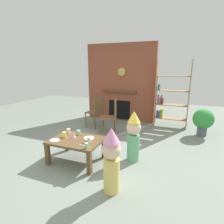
{
  "coord_description": "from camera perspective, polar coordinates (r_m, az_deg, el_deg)",
  "views": [
    {
      "loc": [
        1.43,
        -2.88,
        1.7
      ],
      "look_at": [
        0.15,
        0.4,
        0.81
      ],
      "focal_mm": 28.89,
      "sensor_mm": 36.0,
      "label": 1
    }
  ],
  "objects": [
    {
      "name": "table_fork",
      "position": [
        3.08,
        -9.19,
        -10.39
      ],
      "size": [
        0.15,
        0.05,
        0.01
      ],
      "primitive_type": "cube",
      "rotation": [
        0.0,
        0.0,
        2.91
      ],
      "color": "silver",
      "rests_on": "coffee_table"
    },
    {
      "name": "child_with_cone_hat",
      "position": [
        2.5,
        -0.18,
        -14.64
      ],
      "size": [
        0.26,
        0.26,
        0.94
      ],
      "rotation": [
        0.0,
        0.0,
        2.59
      ],
      "color": "#E0CC66",
      "rests_on": "ground_plane"
    },
    {
      "name": "child_in_pink",
      "position": [
        3.31,
        6.82,
        -7.23
      ],
      "size": [
        0.26,
        0.26,
        0.95
      ],
      "rotation": [
        0.0,
        0.0,
        -2.74
      ],
      "color": "#66B27F",
      "rests_on": "ground_plane"
    },
    {
      "name": "paper_cup_near_left",
      "position": [
        3.47,
        -14.86,
        -6.98
      ],
      "size": [
        0.07,
        0.07,
        0.1
      ],
      "primitive_type": "cylinder",
      "color": "#F2CC4C",
      "rests_on": "coffee_table"
    },
    {
      "name": "ground_plane",
      "position": [
        3.64,
        -4.63,
        -13.79
      ],
      "size": [
        12.0,
        12.0,
        0.0
      ],
      "primitive_type": "plane",
      "color": "gray"
    },
    {
      "name": "dining_chair_left",
      "position": [
        5.09,
        -4.83,
        0.59
      ],
      "size": [
        0.49,
        0.49,
        0.9
      ],
      "rotation": [
        0.0,
        0.0,
        2.86
      ],
      "color": "brown",
      "rests_on": "ground_plane"
    },
    {
      "name": "bookshelf",
      "position": [
        5.36,
        17.6,
        4.21
      ],
      "size": [
        0.9,
        0.28,
        1.9
      ],
      "color": "#9E7A51",
      "rests_on": "ground_plane"
    },
    {
      "name": "paper_plate_rear",
      "position": [
        3.39,
        -17.67,
        -8.53
      ],
      "size": [
        0.17,
        0.17,
        0.01
      ],
      "primitive_type": "cylinder",
      "color": "white",
      "rests_on": "coffee_table"
    },
    {
      "name": "dining_chair_middle",
      "position": [
        4.58,
        -0.13,
        -0.9
      ],
      "size": [
        0.53,
        0.53,
        0.9
      ],
      "rotation": [
        0.0,
        0.0,
        3.57
      ],
      "color": "brown",
      "rests_on": "ground_plane"
    },
    {
      "name": "paper_cup_far_right",
      "position": [
        2.96,
        -8.07,
        -10.51
      ],
      "size": [
        0.06,
        0.06,
        0.09
      ],
      "primitive_type": "cylinder",
      "color": "#8CD18C",
      "rests_on": "coffee_table"
    },
    {
      "name": "coffee_table",
      "position": [
        3.38,
        -11.19,
        -9.55
      ],
      "size": [
        0.92,
        0.68,
        0.43
      ],
      "color": "brown",
      "rests_on": "ground_plane"
    },
    {
      "name": "brick_fireplace_feature",
      "position": [
        5.8,
        2.73,
        9.1
      ],
      "size": [
        2.2,
        0.28,
        2.4
      ],
      "color": "brown",
      "rests_on": "ground_plane"
    },
    {
      "name": "birthday_cake_slice",
      "position": [
        3.43,
        -12.15,
        -7.2
      ],
      "size": [
        0.1,
        0.1,
        0.08
      ],
      "primitive_type": "cone",
      "color": "pink",
      "rests_on": "coffee_table"
    },
    {
      "name": "paper_cup_near_right",
      "position": [
        3.18,
        -7.41,
        -8.61
      ],
      "size": [
        0.07,
        0.07,
        0.1
      ],
      "primitive_type": "cylinder",
      "color": "silver",
      "rests_on": "coffee_table"
    },
    {
      "name": "paper_cup_center",
      "position": [
        3.54,
        -10.52,
        -6.4
      ],
      "size": [
        0.07,
        0.07,
        0.09
      ],
      "primitive_type": "cylinder",
      "color": "#8CD18C",
      "rests_on": "coffee_table"
    },
    {
      "name": "potted_plant_tall",
      "position": [
        5.04,
        26.89,
        -2.26
      ],
      "size": [
        0.5,
        0.5,
        0.69
      ],
      "color": "#4C5660",
      "rests_on": "ground_plane"
    },
    {
      "name": "paper_plate_front",
      "position": [
        3.35,
        -7.33,
        -8.19
      ],
      "size": [
        0.19,
        0.19,
        0.01
      ],
      "primitive_type": "cylinder",
      "color": "white",
      "rests_on": "coffee_table"
    },
    {
      "name": "paper_cup_far_left",
      "position": [
        3.66,
        -13.64,
        -5.84
      ],
      "size": [
        0.07,
        0.07,
        0.09
      ],
      "primitive_type": "cylinder",
      "color": "silver",
      "rests_on": "coffee_table"
    }
  ]
}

